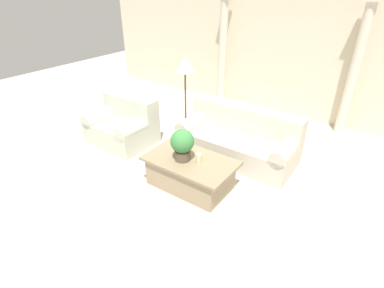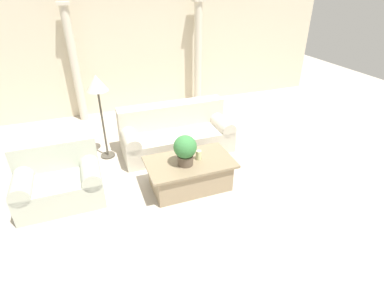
{
  "view_description": "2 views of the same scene",
  "coord_description": "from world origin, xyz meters",
  "px_view_note": "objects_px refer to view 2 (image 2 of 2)",
  "views": [
    {
      "loc": [
        2.28,
        -3.33,
        2.82
      ],
      "look_at": [
        -0.08,
        -0.01,
        0.54
      ],
      "focal_mm": 28.0,
      "sensor_mm": 36.0,
      "label": 1
    },
    {
      "loc": [
        -1.24,
        -3.95,
        2.94
      ],
      "look_at": [
        0.27,
        0.06,
        0.55
      ],
      "focal_mm": 28.0,
      "sensor_mm": 36.0,
      "label": 2
    }
  ],
  "objects_px": {
    "loveseat": "(59,177)",
    "coffee_table": "(190,173)",
    "potted_plant": "(185,149)",
    "sofa_long": "(176,133)",
    "floor_lamp": "(97,89)"
  },
  "relations": [
    {
      "from": "loveseat",
      "to": "coffee_table",
      "type": "xyz_separation_m",
      "value": [
        1.91,
        -0.45,
        -0.11
      ]
    },
    {
      "from": "loveseat",
      "to": "potted_plant",
      "type": "height_order",
      "value": "potted_plant"
    },
    {
      "from": "sofa_long",
      "to": "floor_lamp",
      "type": "height_order",
      "value": "floor_lamp"
    },
    {
      "from": "coffee_table",
      "to": "potted_plant",
      "type": "relative_size",
      "value": 2.81
    },
    {
      "from": "loveseat",
      "to": "potted_plant",
      "type": "distance_m",
      "value": 1.93
    },
    {
      "from": "sofa_long",
      "to": "floor_lamp",
      "type": "xyz_separation_m",
      "value": [
        -1.29,
        0.18,
        0.97
      ]
    },
    {
      "from": "loveseat",
      "to": "coffee_table",
      "type": "relative_size",
      "value": 0.89
    },
    {
      "from": "loveseat",
      "to": "coffee_table",
      "type": "distance_m",
      "value": 1.96
    },
    {
      "from": "sofa_long",
      "to": "potted_plant",
      "type": "height_order",
      "value": "potted_plant"
    },
    {
      "from": "potted_plant",
      "to": "floor_lamp",
      "type": "height_order",
      "value": "floor_lamp"
    },
    {
      "from": "sofa_long",
      "to": "loveseat",
      "type": "distance_m",
      "value": 2.21
    },
    {
      "from": "loveseat",
      "to": "sofa_long",
      "type": "bearing_deg",
      "value": 20.77
    },
    {
      "from": "sofa_long",
      "to": "coffee_table",
      "type": "relative_size",
      "value": 1.53
    },
    {
      "from": "loveseat",
      "to": "floor_lamp",
      "type": "bearing_deg",
      "value": 50.82
    },
    {
      "from": "potted_plant",
      "to": "loveseat",
      "type": "bearing_deg",
      "value": 164.41
    }
  ]
}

